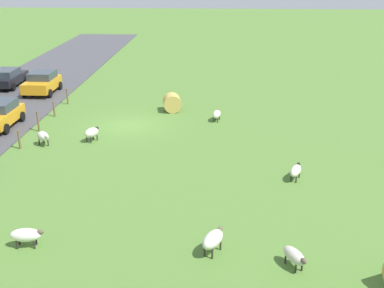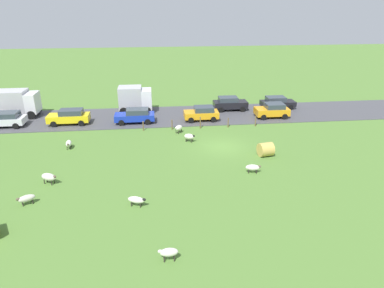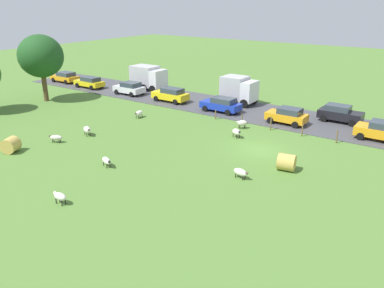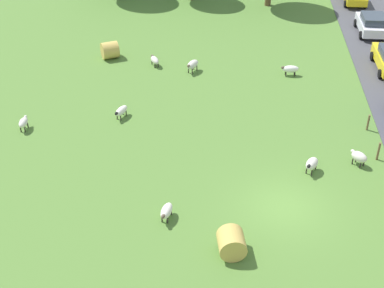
{
  "view_description": "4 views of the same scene",
  "coord_description": "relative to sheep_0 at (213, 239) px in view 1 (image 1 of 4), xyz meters",
  "views": [
    {
      "loc": [
        -5.8,
        29.57,
        9.92
      ],
      "look_at": [
        -4.48,
        6.75,
        1.36
      ],
      "focal_mm": 46.29,
      "sensor_mm": 36.0,
      "label": 1
    },
    {
      "loc": [
        -29.59,
        6.25,
        12.56
      ],
      "look_at": [
        -2.62,
        3.18,
        1.46
      ],
      "focal_mm": 32.46,
      "sensor_mm": 36.0,
      "label": 2
    },
    {
      "loc": [
        -27.21,
        -12.45,
        11.53
      ],
      "look_at": [
        -4.95,
        3.21,
        1.33
      ],
      "focal_mm": 36.25,
      "sensor_mm": 36.0,
      "label": 3
    },
    {
      "loc": [
        -2.79,
        -20.95,
        17.61
      ],
      "look_at": [
        -4.77,
        2.95,
        1.45
      ],
      "focal_mm": 51.74,
      "sensor_mm": 36.0,
      "label": 4
    }
  ],
  "objects": [
    {
      "name": "sheep_3",
      "position": [
        -2.79,
        0.73,
        -0.11
      ],
      "size": [
        0.92,
        1.21,
        0.68
      ],
      "color": "beige",
      "rests_on": "ground_plane"
    },
    {
      "name": "sheep_6",
      "position": [
        -3.84,
        -6.58,
        -0.09
      ],
      "size": [
        0.84,
        1.29,
        0.69
      ],
      "color": "silver",
      "rests_on": "ground_plane"
    },
    {
      "name": "sheep_0",
      "position": [
        0.0,
        0.0,
        0.0
      ],
      "size": [
        1.02,
        1.33,
        0.84
      ],
      "color": "silver",
      "rests_on": "ground_plane"
    },
    {
      "name": "car_7",
      "position": [
        17.25,
        -23.55,
        0.28
      ],
      "size": [
        2.06,
        4.26,
        1.49
      ],
      "color": "black",
      "rests_on": "road_strip"
    },
    {
      "name": "car_3",
      "position": [
        13.74,
        -21.74,
        0.36
      ],
      "size": [
        2.22,
        3.85,
        1.65
      ],
      "color": "orange",
      "rests_on": "road_strip"
    },
    {
      "name": "sheep_1",
      "position": [
        6.82,
        -0.01,
        -0.07
      ],
      "size": [
        1.26,
        0.6,
        0.74
      ],
      "color": "white",
      "rests_on": "ground_plane"
    },
    {
      "name": "sheep_4",
      "position": [
        7.21,
        -11.26,
        -0.03
      ],
      "size": [
        0.95,
        1.14,
        0.81
      ],
      "color": "silver",
      "rests_on": "ground_plane"
    },
    {
      "name": "fence_post_0",
      "position": [
        10.92,
        -18.92,
        0.02
      ],
      "size": [
        0.12,
        0.12,
        1.16
      ],
      "primitive_type": "cylinder",
      "color": "brown",
      "rests_on": "ground_plane"
    },
    {
      "name": "ground_plane",
      "position": [
        5.66,
        -14.24,
        -0.56
      ],
      "size": [
        160.0,
        160.0,
        0.0
      ],
      "primitive_type": "plane",
      "color": "#517A33"
    },
    {
      "name": "fence_post_2",
      "position": [
        10.92,
        -12.85,
        0.08
      ],
      "size": [
        0.12,
        0.12,
        1.28
      ],
      "primitive_type": "cylinder",
      "color": "brown",
      "rests_on": "ground_plane"
    },
    {
      "name": "sheep_2",
      "position": [
        0.03,
        -15.56,
        -0.1
      ],
      "size": [
        0.67,
        1.24,
        0.7
      ],
      "color": "silver",
      "rests_on": "ground_plane"
    },
    {
      "name": "sheep_5",
      "position": [
        9.78,
        -10.43,
        -0.01
      ],
      "size": [
        1.03,
        1.04,
        0.82
      ],
      "color": "silver",
      "rests_on": "ground_plane"
    },
    {
      "name": "hay_bale_0",
      "position": [
        3.14,
        -17.58,
        0.05
      ],
      "size": [
        1.4,
        1.39,
        1.21
      ],
      "primitive_type": "cylinder",
      "rotation": [
        1.57,
        0.0,
        0.18
      ],
      "color": "tan",
      "rests_on": "ground_plane"
    },
    {
      "name": "fence_post_3",
      "position": [
        10.92,
        -9.82,
        -0.02
      ],
      "size": [
        0.12,
        0.12,
        1.08
      ],
      "primitive_type": "cylinder",
      "color": "brown",
      "rests_on": "ground_plane"
    },
    {
      "name": "fence_post_1",
      "position": [
        10.92,
        -15.88,
        -0.03
      ],
      "size": [
        0.12,
        0.12,
        1.06
      ],
      "primitive_type": "cylinder",
      "color": "brown",
      "rests_on": "ground_plane"
    }
  ]
}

